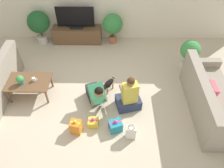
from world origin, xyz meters
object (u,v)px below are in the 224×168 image
(tv, at_px, (75,19))
(potted_plant_back_right, at_px, (113,25))
(dog, at_px, (107,85))
(gift_box_a, at_px, (93,122))
(gift_box_c, at_px, (115,126))
(mug, at_px, (34,79))
(tabletop_plant, at_px, (20,80))
(person_sitting, at_px, (129,97))
(coffee_table, at_px, (29,83))
(gift_bag_a, at_px, (131,133))
(sofa_right, at_px, (210,100))
(tv_console, at_px, (77,35))
(person_kneeling, at_px, (96,94))
(gift_box_b, at_px, (76,127))
(potted_plant_back_left, at_px, (39,23))
(potted_plant_corner_right, at_px, (190,53))

(tv, distance_m, potted_plant_back_right, 1.08)
(dog, bearing_deg, gift_box_a, -70.72)
(gift_box_c, bearing_deg, dog, 100.09)
(mug, bearing_deg, tabletop_plant, -161.40)
(person_sitting, height_order, dog, person_sitting)
(potted_plant_back_right, relative_size, gift_box_c, 3.00)
(coffee_table, xyz_separation_m, tabletop_plant, (-0.13, -0.07, 0.17))
(gift_bag_a, distance_m, tabletop_plant, 2.66)
(gift_bag_a, bearing_deg, gift_box_c, 147.88)
(dog, bearing_deg, sofa_right, 22.20)
(tv_console, bearing_deg, mug, -107.27)
(coffee_table, height_order, potted_plant_back_right, potted_plant_back_right)
(person_kneeling, height_order, gift_bag_a, person_kneeling)
(coffee_table, relative_size, gift_box_a, 4.39)
(gift_box_c, height_order, gift_bag_a, gift_bag_a)
(dog, bearing_deg, coffee_table, -140.95)
(gift_box_b, height_order, tabletop_plant, tabletop_plant)
(coffee_table, bearing_deg, tv_console, 69.73)
(coffee_table, relative_size, tv_console, 0.67)
(tv, relative_size, potted_plant_back_right, 1.16)
(potted_plant_back_left, bearing_deg, potted_plant_corner_right, -15.91)
(potted_plant_corner_right, distance_m, gift_box_c, 2.73)
(sofa_right, height_order, gift_box_a, sofa_right)
(tv, distance_m, tabletop_plant, 2.48)
(gift_box_b, bearing_deg, mug, 135.23)
(coffee_table, bearing_deg, potted_plant_back_right, 48.91)
(sofa_right, bearing_deg, dog, 76.77)
(sofa_right, height_order, potted_plant_back_right, potted_plant_back_right)
(potted_plant_back_left, bearing_deg, gift_bag_a, -52.63)
(tv, height_order, mug, tv)
(gift_box_a, bearing_deg, gift_box_b, -152.85)
(sofa_right, bearing_deg, tabletop_plant, 85.33)
(tv_console, bearing_deg, person_sitting, -60.51)
(gift_box_a, distance_m, tabletop_plant, 1.87)
(tv, bearing_deg, person_kneeling, -73.75)
(gift_box_c, bearing_deg, potted_plant_back_right, 91.59)
(tv, bearing_deg, mug, -107.27)
(potted_plant_back_left, bearing_deg, potted_plant_back_right, 0.00)
(person_sitting, xyz_separation_m, gift_box_c, (-0.29, -0.61, -0.20))
(gift_box_a, bearing_deg, coffee_table, 150.73)
(tabletop_plant, bearing_deg, sofa_right, -4.67)
(tabletop_plant, bearing_deg, mug, 18.60)
(tv_console, xyz_separation_m, gift_box_a, (0.69, -3.05, -0.17))
(tv, xyz_separation_m, person_kneeling, (0.72, -2.48, -0.43))
(gift_box_b, distance_m, gift_box_c, 0.80)
(gift_box_a, bearing_deg, tv_console, 102.69)
(dog, height_order, gift_box_a, dog)
(person_kneeling, xyz_separation_m, mug, (-1.40, 0.29, 0.14))
(gift_box_a, bearing_deg, potted_plant_back_left, 120.30)
(person_sitting, bearing_deg, tabletop_plant, -20.61)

